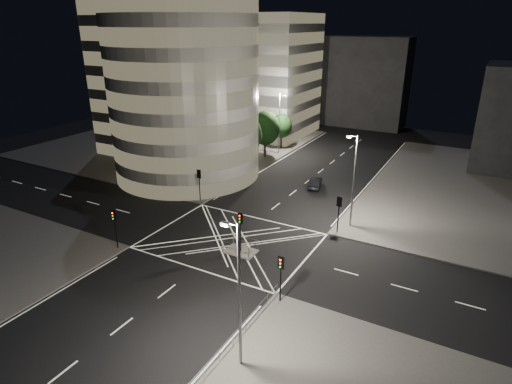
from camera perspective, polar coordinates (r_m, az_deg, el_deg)
The scene contains 24 objects.
ground at distance 43.63m, azimuth -3.29°, elevation -6.51°, with size 120.00×120.00×0.00m, color black.
sidewalk_far_left at distance 80.15m, azimuth -10.65°, elevation 6.48°, with size 42.00×42.00×0.15m, color #494745.
central_island at distance 41.55m, azimuth -2.05°, elevation -7.92°, with size 3.00×2.00×0.15m, color slate.
office_tower_curved at distance 66.33m, azimuth -10.33°, elevation 14.48°, with size 30.00×29.00×27.20m.
office_block_rear at distance 86.31m, azimuth -0.91°, elevation 15.40°, with size 24.00×16.00×22.00m, color gray.
building_far_end at distance 94.41m, azimuth 14.02°, elevation 14.02°, with size 18.00×8.00×18.00m, color black.
tree_a at distance 54.19m, azimuth -7.76°, elevation 4.66°, with size 4.35×4.35×7.27m.
tree_b at distance 58.79m, azimuth -4.30°, elevation 6.55°, with size 5.02×5.02×8.04m.
tree_c at distance 63.76m, azimuth -1.33°, elevation 7.67°, with size 4.81×4.81×7.78m.
tree_d at distance 68.92m, azimuth 1.22°, elevation 8.49°, with size 4.72×4.72×7.44m.
tree_e at distance 74.33m, azimuth 3.40°, elevation 8.77°, with size 3.63×3.63×5.97m.
traffic_signal_fl at distance 52.17m, azimuth -7.58°, elevation 1.69°, with size 0.55×0.22×4.00m.
traffic_signal_nl at distance 42.92m, azimuth -18.35°, elevation -3.82°, with size 0.55×0.22×4.00m.
traffic_signal_fr at distance 44.60m, azimuth 11.00°, elevation -2.09°, with size 0.55×0.22×4.00m.
traffic_signal_nr at distance 33.31m, azimuth 3.32°, elevation -10.41°, with size 0.55×0.22×4.00m.
traffic_signal_island at distance 40.23m, azimuth -2.10°, elevation -4.40°, with size 0.55×0.22×4.00m.
street_lamp_left_near at distance 55.75m, azimuth -5.08°, elevation 5.94°, with size 1.25×0.25×10.00m.
street_lamp_left_far at distance 70.91m, azimuth 3.14°, elevation 9.40°, with size 1.25×0.25×10.00m.
street_lamp_right_far at distance 45.45m, azimuth 12.88°, elevation 1.78°, with size 1.25×0.25×10.00m.
street_lamp_right_near at distance 26.32m, azimuth -2.33°, elevation -13.22°, with size 1.25×0.25×10.00m.
railing_near_right at distance 30.99m, azimuth -2.21°, elevation -18.27°, with size 0.06×11.70×1.10m, color slate.
railing_island_south at distance 40.58m, azimuth -2.72°, elevation -7.69°, with size 2.80×0.06×1.10m, color slate.
railing_island_north at distance 41.92m, azimuth -1.42°, elevation -6.65°, with size 2.80×0.06×1.10m, color slate.
sedan at distance 57.63m, azimuth 7.90°, elevation 1.25°, with size 1.43×4.10×1.35m, color black.
Camera 1 is at (20.82, -32.34, 20.59)m, focal length 30.00 mm.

